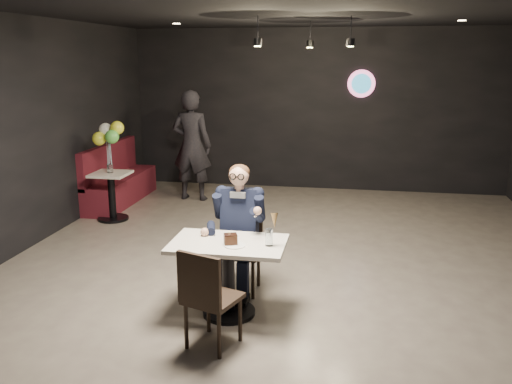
% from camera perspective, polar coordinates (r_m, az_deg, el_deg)
% --- Properties ---
extents(floor, '(9.00, 9.00, 0.00)m').
position_cam_1_polar(floor, '(6.32, 3.21, -9.02)').
color(floor, gray).
rests_on(floor, ground).
extents(wall_sign, '(0.50, 0.06, 0.50)m').
position_cam_1_polar(wall_sign, '(10.26, 11.03, 11.14)').
color(wall_sign, pink).
rests_on(wall_sign, floor).
extents(pendant_lights, '(1.40, 1.20, 0.36)m').
position_cam_1_polar(pendant_lights, '(7.82, 5.39, 16.96)').
color(pendant_lights, black).
rests_on(pendant_lights, floor).
extents(main_table, '(1.10, 0.70, 0.75)m').
position_cam_1_polar(main_table, '(5.35, -2.90, -9.08)').
color(main_table, silver).
rests_on(main_table, floor).
extents(chair_far, '(0.42, 0.46, 0.92)m').
position_cam_1_polar(chair_far, '(5.82, -1.69, -6.22)').
color(chair_far, black).
rests_on(chair_far, floor).
extents(chair_near, '(0.55, 0.57, 0.92)m').
position_cam_1_polar(chair_near, '(4.78, -4.55, -10.89)').
color(chair_near, black).
rests_on(chair_near, floor).
extents(seated_man, '(0.60, 0.80, 1.44)m').
position_cam_1_polar(seated_man, '(5.73, -1.70, -3.78)').
color(seated_man, black).
rests_on(seated_man, floor).
extents(dessert_plate, '(0.20, 0.20, 0.01)m').
position_cam_1_polar(dessert_plate, '(5.10, -2.25, -5.66)').
color(dessert_plate, white).
rests_on(dessert_plate, main_table).
extents(cake_slice, '(0.15, 0.13, 0.09)m').
position_cam_1_polar(cake_slice, '(5.12, -2.69, -5.00)').
color(cake_slice, black).
rests_on(cake_slice, dessert_plate).
extents(mint_leaf, '(0.06, 0.04, 0.01)m').
position_cam_1_polar(mint_leaf, '(5.08, -2.25, -4.69)').
color(mint_leaf, '#34822A').
rests_on(mint_leaf, cake_slice).
extents(sundae_glass, '(0.07, 0.07, 0.16)m').
position_cam_1_polar(sundae_glass, '(5.09, 1.37, -4.78)').
color(sundae_glass, silver).
rests_on(sundae_glass, main_table).
extents(wafer_cone, '(0.08, 0.08, 0.14)m').
position_cam_1_polar(wafer_cone, '(5.02, 1.96, -3.02)').
color(wafer_cone, '#B18B48').
rests_on(wafer_cone, sundae_glass).
extents(booth_bench, '(0.51, 2.05, 1.03)m').
position_cam_1_polar(booth_bench, '(9.65, -14.12, 1.89)').
color(booth_bench, '#4F111E').
rests_on(booth_bench, floor).
extents(side_table, '(0.54, 0.54, 0.68)m').
position_cam_1_polar(side_table, '(8.68, -14.91, -0.68)').
color(side_table, silver).
rests_on(side_table, floor).
extents(balloon_vase, '(0.09, 0.09, 0.14)m').
position_cam_1_polar(balloon_vase, '(8.58, -15.11, 2.43)').
color(balloon_vase, silver).
rests_on(balloon_vase, side_table).
extents(balloon_bunch, '(0.38, 0.38, 0.62)m').
position_cam_1_polar(balloon_bunch, '(8.51, -15.28, 5.02)').
color(balloon_bunch, yellow).
rests_on(balloon_bunch, balloon_vase).
extents(passerby, '(0.74, 0.51, 1.93)m').
position_cam_1_polar(passerby, '(9.57, -6.77, 4.88)').
color(passerby, black).
rests_on(passerby, floor).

